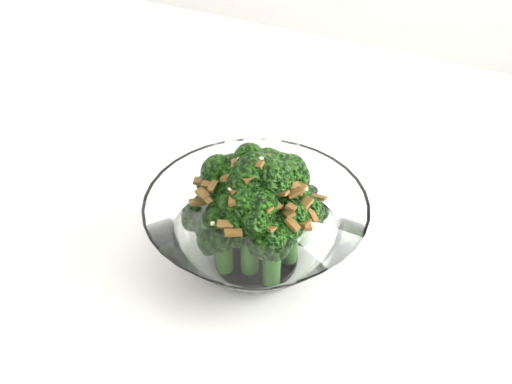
# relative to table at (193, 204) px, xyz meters

# --- Properties ---
(table) EXTENTS (1.34, 1.03, 0.75)m
(table) POSITION_rel_table_xyz_m (0.00, 0.00, 0.00)
(table) COLOR white
(table) RESTS_ON ground
(broccoli_dish) EXTENTS (0.20, 0.20, 0.12)m
(broccoli_dish) POSITION_rel_table_xyz_m (0.12, -0.14, 0.12)
(broccoli_dish) COLOR white
(broccoli_dish) RESTS_ON table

